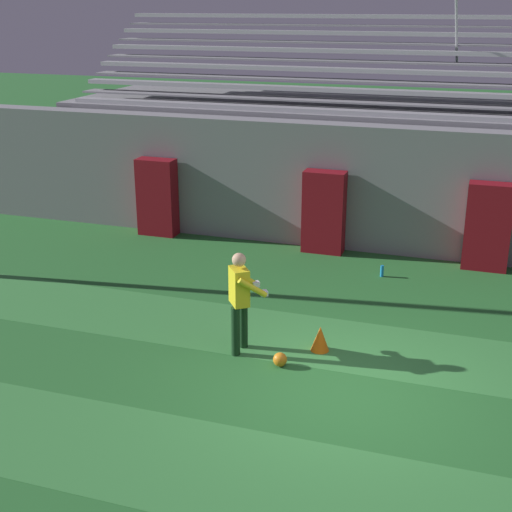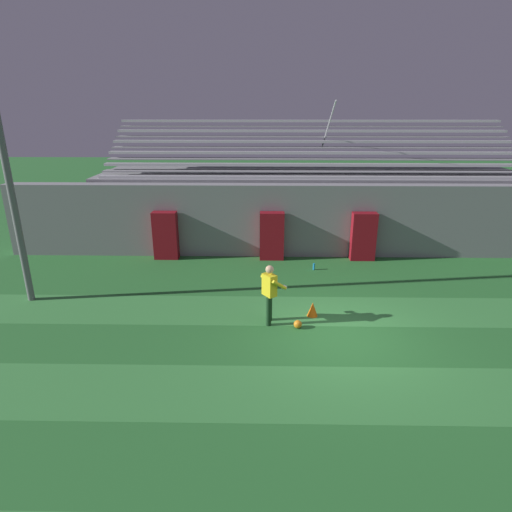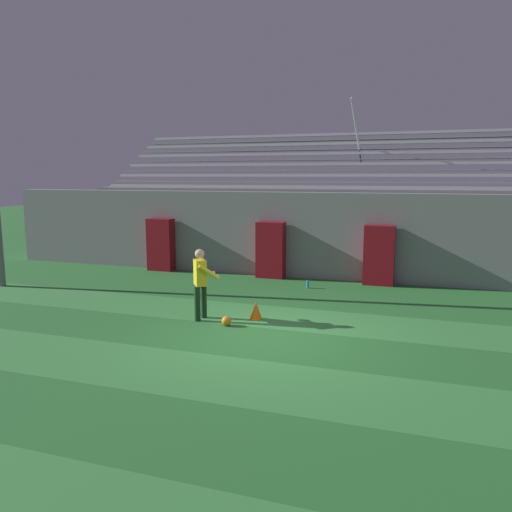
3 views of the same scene
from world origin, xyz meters
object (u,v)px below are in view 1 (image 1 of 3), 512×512
soccer_ball (280,360)px  water_bottle (382,271)px  traffic_cone (320,339)px  padding_pillar_gate_right (488,227)px  padding_pillar_gate_left (324,212)px  goalkeeper (240,296)px  padding_pillar_far_left (157,197)px

soccer_ball → water_bottle: (0.90, 4.31, 0.01)m
traffic_cone → water_bottle: size_ratio=1.75×
padding_pillar_gate_right → soccer_ball: 6.21m
padding_pillar_gate_left → goalkeeper: 5.16m
padding_pillar_gate_left → water_bottle: (1.51, -1.15, -0.80)m
padding_pillar_gate_right → traffic_cone: 5.37m
soccer_ball → traffic_cone: 0.85m
padding_pillar_far_left → traffic_cone: padding_pillar_far_left is taller
padding_pillar_gate_left → padding_pillar_gate_right: (3.48, 0.00, 0.00)m
padding_pillar_gate_right → traffic_cone: padding_pillar_gate_right is taller
padding_pillar_gate_left → soccer_ball: 5.55m
padding_pillar_gate_left → soccer_ball: bearing=-83.6°
goalkeeper → padding_pillar_gate_right: bearing=55.0°
soccer_ball → goalkeeper: bearing=158.2°
padding_pillar_gate_left → padding_pillar_far_left: same height
soccer_ball → padding_pillar_gate_right: bearing=62.3°
padding_pillar_gate_left → traffic_cone: size_ratio=4.38×
padding_pillar_gate_left → soccer_ball: size_ratio=8.37×
padding_pillar_gate_left → traffic_cone: bearing=-77.3°
padding_pillar_gate_left → padding_pillar_gate_right: same height
padding_pillar_gate_right → goalkeeper: (-3.61, -5.16, 0.03)m
padding_pillar_far_left → soccer_ball: size_ratio=8.37×
padding_pillar_far_left → traffic_cone: size_ratio=4.38×
water_bottle → soccer_ball: bearing=-101.8°
padding_pillar_far_left → goalkeeper: bearing=-52.7°
padding_pillar_far_left → water_bottle: padding_pillar_far_left is taller
padding_pillar_far_left → water_bottle: bearing=-11.6°
padding_pillar_gate_right → padding_pillar_far_left: 7.54m
padding_pillar_gate_left → goalkeeper: bearing=-91.5°
padding_pillar_gate_right → water_bottle: size_ratio=7.67×
padding_pillar_gate_right → padding_pillar_far_left: size_ratio=1.00×
padding_pillar_gate_right → water_bottle: (-1.96, -1.15, -0.80)m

